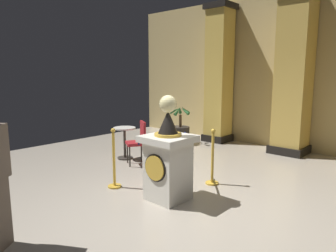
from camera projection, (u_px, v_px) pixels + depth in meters
name	position (u px, v px, depth m)	size (l,w,h in m)	color
ground_plane	(186.00, 202.00, 4.89)	(10.98, 10.98, 0.00)	#9E9384
back_wall	(301.00, 71.00, 7.96)	(10.98, 0.16, 4.11)	tan
pedestal_clock	(168.00, 159.00, 4.91)	(0.72, 0.72, 1.67)	silver
stanchion_near	(212.00, 165.00, 5.65)	(0.24, 0.24, 1.03)	gold
stanchion_far	(114.00, 167.00, 5.49)	(0.24, 0.24, 1.07)	gold
velvet_rope	(164.00, 143.00, 5.50)	(1.28, 1.28, 0.22)	#141947
column_left	(219.00, 75.00, 9.07)	(0.74, 0.74, 3.94)	black
column_centre_rear	(294.00, 75.00, 7.63)	(0.88, 0.88, 3.94)	black
potted_palm_left	(180.00, 132.00, 9.01)	(0.59, 0.62, 1.11)	#2D2823
cafe_table	(125.00, 139.00, 7.34)	(0.52, 0.52, 0.75)	#332D28
cafe_chair_red	(139.00, 139.00, 6.88)	(0.55, 0.55, 0.96)	black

